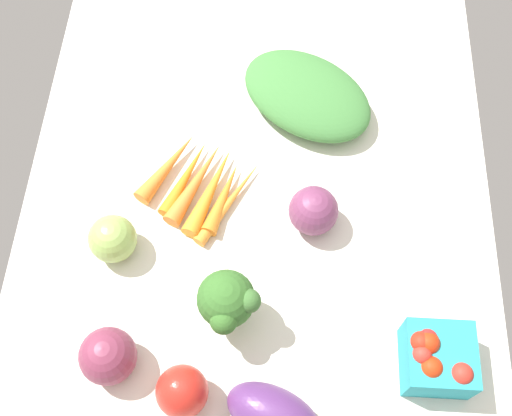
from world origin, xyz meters
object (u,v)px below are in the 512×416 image
object	(u,v)px
eggplant	(274,416)
red_onion_near_basket	(313,211)
red_onion_center	(108,356)
leafy_greens_clump	(307,95)
heirloom_tomato_green	(113,239)
broccoli_head	(228,301)
berry_basket	(436,358)
carrot_bunch	(200,184)
bell_pepper_red	(182,392)

from	to	relation	value
eggplant	red_onion_near_basket	size ratio (longest dim) A/B	1.73
red_onion_center	leafy_greens_clump	bearing A→B (deg)	-29.80
eggplant	red_onion_near_basket	world-z (taller)	red_onion_near_basket
leafy_greens_clump	heirloom_tomato_green	size ratio (longest dim) A/B	3.23
heirloom_tomato_green	eggplant	bearing A→B (deg)	-133.82
red_onion_center	broccoli_head	world-z (taller)	broccoli_head
berry_basket	broccoli_head	xyz separation A→B (cm)	(5.65, 29.21, 2.91)
carrot_bunch	heirloom_tomato_green	size ratio (longest dim) A/B	2.82
red_onion_near_basket	red_onion_center	bearing A→B (deg)	130.59
leafy_greens_clump	carrot_bunch	xyz separation A→B (cm)	(-17.63, 16.97, -1.64)
eggplant	heirloom_tomato_green	distance (cm)	35.39
red_onion_center	bell_pepper_red	xyz separation A→B (cm)	(-4.26, -10.79, 0.07)
carrot_bunch	red_onion_center	bearing A→B (deg)	161.34
berry_basket	leafy_greens_clump	bearing A→B (deg)	22.58
berry_basket	broccoli_head	size ratio (longest dim) A/B	0.83
berry_basket	red_onion_near_basket	world-z (taller)	berry_basket
carrot_bunch	red_onion_near_basket	bearing A→B (deg)	-105.57
broccoli_head	eggplant	bearing A→B (deg)	-153.95
red_onion_near_basket	berry_basket	bearing A→B (deg)	-141.90
carrot_bunch	bell_pepper_red	xyz separation A→B (cm)	(-33.52, -0.91, 2.73)
broccoli_head	red_onion_near_basket	size ratio (longest dim) A/B	1.46
leafy_greens_clump	heirloom_tomato_green	xyz separation A→B (cm)	(-29.06, 29.06, 0.68)
berry_basket	carrot_bunch	size ratio (longest dim) A/B	0.45
berry_basket	red_onion_center	size ratio (longest dim) A/B	1.17
berry_basket	heirloom_tomato_green	distance (cm)	50.20
eggplant	red_onion_near_basket	bearing A→B (deg)	103.22
carrot_bunch	red_onion_center	distance (cm)	30.99
bell_pepper_red	broccoli_head	world-z (taller)	broccoli_head
leafy_greens_clump	broccoli_head	world-z (taller)	broccoli_head
red_onion_center	red_onion_near_basket	xyz separation A→B (cm)	(24.15, -28.19, -0.15)
bell_pepper_red	broccoli_head	distance (cm)	13.54
carrot_bunch	broccoli_head	distance (cm)	23.11
carrot_bunch	bell_pepper_red	distance (cm)	33.64
berry_basket	broccoli_head	distance (cm)	29.89
berry_basket	carrot_bunch	world-z (taller)	berry_basket
red_onion_center	broccoli_head	distance (cm)	18.27
carrot_bunch	heirloom_tomato_green	distance (cm)	16.80
red_onion_center	heirloom_tomato_green	distance (cm)	17.97
heirloom_tomato_green	red_onion_near_basket	world-z (taller)	red_onion_near_basket
leafy_greens_clump	eggplant	size ratio (longest dim) A/B	1.77
leafy_greens_clump	carrot_bunch	size ratio (longest dim) A/B	1.15
leafy_greens_clump	broccoli_head	bearing A→B (deg)	164.85
berry_basket	broccoli_head	bearing A→B (deg)	79.04
bell_pepper_red	heirloom_tomato_green	bearing A→B (deg)	30.48
red_onion_center	berry_basket	bearing A→B (deg)	-87.33
leafy_greens_clump	red_onion_near_basket	size ratio (longest dim) A/B	3.08
red_onion_near_basket	leafy_greens_clump	bearing A→B (deg)	3.38
carrot_bunch	bell_pepper_red	size ratio (longest dim) A/B	2.54
heirloom_tomato_green	red_onion_near_basket	xyz separation A→B (cm)	(6.32, -30.41, 0.19)
leafy_greens_clump	berry_basket	xyz separation A→B (cm)	(-44.76, -18.61, 1.12)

